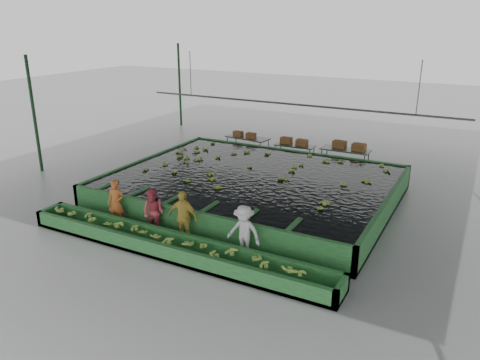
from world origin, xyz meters
The scene contains 21 objects.
ground centered at (0.00, 0.00, 0.00)m, with size 80.00×80.00×0.00m, color gray.
shed_roof centered at (0.00, 0.00, 5.00)m, with size 20.00×22.00×0.04m, color gray.
shed_posts centered at (0.00, 0.00, 2.50)m, with size 20.00×22.00×5.00m, color #18381C, non-canonical shape.
flotation_tank centered at (0.00, 1.50, 0.45)m, with size 10.00×8.00×0.90m, color #2B6F33, non-canonical shape.
tank_water centered at (0.00, 1.50, 0.85)m, with size 9.70×7.70×0.00m, color black.
sorting_trough centered at (0.00, -3.60, 0.25)m, with size 10.00×1.00×0.50m, color #2B6F33, non-canonical shape.
cableway_rail centered at (0.00, 5.00, 3.00)m, with size 0.08×0.08×14.00m, color #59605B.
rail_hanger_left centered at (-5.00, 5.00, 4.00)m, with size 0.04×0.04×2.00m, color #59605B.
rail_hanger_right centered at (5.00, 5.00, 4.00)m, with size 0.04×0.04×2.00m, color #59605B.
worker_a centered at (-2.76, -2.80, 0.77)m, with size 0.56×0.37×1.54m, color #CB682C.
worker_b centered at (-1.26, -2.80, 0.75)m, with size 0.73×0.57×1.49m, color #CD4254.
worker_c centered at (-0.16, -2.80, 0.82)m, with size 0.96×0.40×1.64m, color gold.
worker_d centered at (1.89, -2.80, 0.78)m, with size 1.01×0.58×1.57m, color silver.
packing_table_left centered at (-2.75, 6.41, 0.48)m, with size 2.11×0.84×0.96m, color #59605B, non-canonical shape.
packing_table_mid centered at (-0.34, 6.55, 0.42)m, with size 1.84×0.73×0.83m, color #59605B, non-canonical shape.
packing_table_right centered at (2.06, 6.49, 0.48)m, with size 2.11×0.84×0.96m, color #59605B, non-canonical shape.
box_stack_left centered at (-2.87, 6.31, 0.96)m, with size 1.15×0.32×0.25m, color brown, non-canonical shape.
box_stack_mid centered at (-0.42, 6.60, 0.84)m, with size 1.32×0.37×0.28m, color brown, non-canonical shape.
box_stack_right centered at (2.20, 6.53, 0.96)m, with size 1.45×0.40×0.31m, color brown, non-canonical shape.
floating_bananas centered at (0.00, 2.30, 0.85)m, with size 9.40×6.41×0.13m, color #9AC649, non-canonical shape.
trough_bananas centered at (0.00, -3.60, 0.40)m, with size 9.25×0.62×0.12m, color #9AC649, non-canonical shape.
Camera 1 is at (7.36, -13.23, 6.38)m, focal length 35.00 mm.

